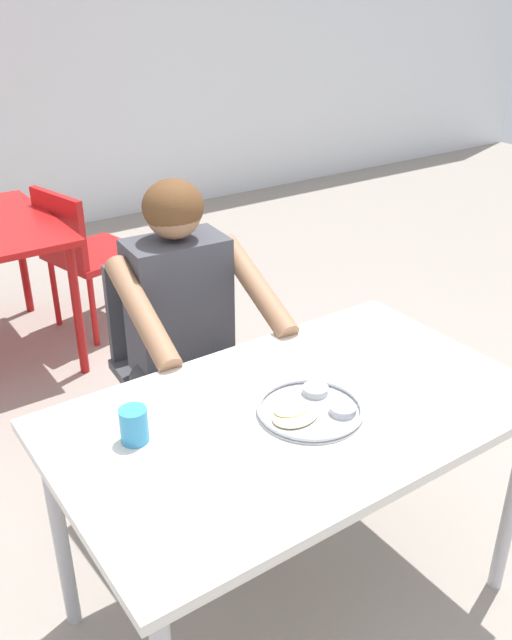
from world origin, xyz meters
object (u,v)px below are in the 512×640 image
drinking_cup (134,424)px  table_foreground (296,431)px  diner_foreground (191,322)px  chair_red_right (83,249)px  chair_foreground (168,350)px  thali_tray (311,408)px

drinking_cup → table_foreground: bearing=-16.0°
diner_foreground → chair_red_right: 1.49m
chair_foreground → diner_foreground: diner_foreground is taller
thali_tray → chair_red_right: bearing=84.9°
table_foreground → chair_red_right: chair_red_right is taller
thali_tray → diner_foreground: (0.03, 0.68, -0.04)m
drinking_cup → diner_foreground: size_ratio=0.08×
drinking_cup → chair_foreground: chair_foreground is taller
chair_foreground → chair_red_right: chair_foreground is taller
thali_tray → chair_red_right: (0.19, 2.14, -0.27)m
table_foreground → diner_foreground: size_ratio=1.10×
table_foreground → drinking_cup: 0.45m
thali_tray → drinking_cup: drinking_cup is taller
drinking_cup → diner_foreground: (0.46, 0.53, -0.08)m
drinking_cup → diner_foreground: diner_foreground is taller
thali_tray → chair_red_right: size_ratio=0.36×
chair_red_right → chair_foreground: bearing=-97.0°
chair_red_right → diner_foreground: bearing=-96.5°
table_foreground → diner_foreground: (0.05, 0.65, 0.05)m
thali_tray → chair_foreground: 0.94m
chair_foreground → chair_red_right: bearing=83.0°
chair_red_right → thali_tray: bearing=-95.1°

